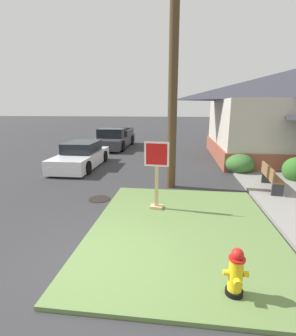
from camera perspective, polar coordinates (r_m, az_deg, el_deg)
ground_plane at (r=5.33m, az=-13.41°, el=-20.26°), size 160.00×160.00×0.00m
grass_corner_patch at (r=6.39m, az=8.03°, el=-13.48°), size 4.47×5.66×0.08m
sidewalk_strip at (r=11.40m, az=25.18°, el=-2.29°), size 2.20×18.95×0.12m
fire_hydrant at (r=4.38m, az=19.46°, el=-21.81°), size 0.38×0.34×0.80m
stop_sign at (r=7.06m, az=1.98°, el=-2.24°), size 0.69×0.31×1.96m
manhole_cover at (r=8.42m, az=-11.08°, el=-6.97°), size 0.70×0.70×0.02m
parked_sedan_white at (r=13.06m, az=-15.03°, el=2.62°), size 1.87×4.48×1.25m
pickup_truck_charcoal at (r=18.90m, az=-7.71°, el=6.49°), size 2.22×5.60×1.48m
street_bench at (r=9.78m, az=26.25°, el=-1.67°), size 0.56×1.67×0.85m
utility_pole at (r=9.30m, az=5.94°, el=25.68°), size 1.76×0.33×9.44m
shrub_near_porch at (r=11.63m, az=30.83°, el=-0.36°), size 1.05×1.05×1.02m
shrub_by_curb at (r=12.06m, az=20.29°, el=0.89°), size 1.26×1.26×0.90m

